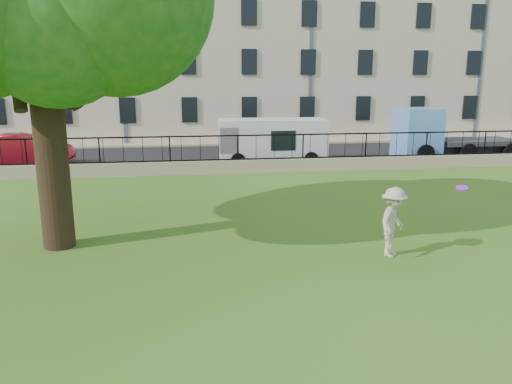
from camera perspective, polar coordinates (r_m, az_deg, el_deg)
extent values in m
plane|color=#376217|center=(11.20, 4.81, -9.26)|extent=(120.00, 120.00, 0.00)
cube|color=tan|center=(22.56, -2.09, 2.93)|extent=(50.00, 0.40, 0.60)
cube|color=black|center=(22.51, -2.10, 3.76)|extent=(50.00, 0.05, 0.06)
cube|color=black|center=(22.36, -2.12, 6.47)|extent=(50.00, 0.05, 0.06)
cube|color=black|center=(27.22, -3.18, 4.02)|extent=(60.00, 9.00, 0.01)
cube|color=tan|center=(32.35, -4.03, 5.53)|extent=(60.00, 1.40, 0.12)
cube|color=beige|center=(37.83, -4.89, 16.36)|extent=(56.00, 10.00, 13.00)
cylinder|color=black|center=(13.33, -22.24, 3.00)|extent=(0.78, 0.78, 4.29)
imported|color=#B6A894|center=(12.39, 15.42, -3.34)|extent=(1.21, 1.24, 1.70)
cylinder|color=purple|center=(12.33, 22.48, 0.42)|extent=(0.28, 0.27, 0.12)
imported|color=maroon|center=(26.84, -25.14, 4.35)|extent=(4.74, 1.73, 1.55)
cube|color=silver|center=(25.08, 1.86, 5.80)|extent=(5.34, 2.26, 2.21)
cube|color=#6192E3|center=(28.87, 21.79, 6.29)|extent=(6.36, 2.30, 2.66)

